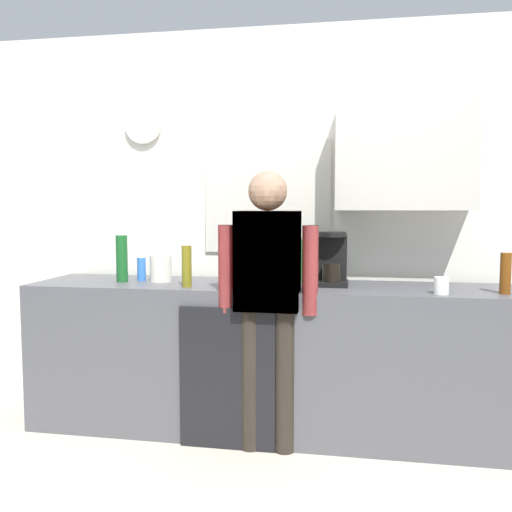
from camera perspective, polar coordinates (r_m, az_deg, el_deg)
ground_plane at (r=3.43m, az=1.15°, el=-19.09°), size 8.00×8.00×0.00m
kitchen_counter at (r=3.56m, az=1.95°, el=-10.33°), size 3.07×0.64×0.92m
dishwasher_panel at (r=3.30m, az=-2.95°, el=-12.41°), size 0.56×0.02×0.83m
back_wall_assembly at (r=3.82m, az=4.30°, el=4.35°), size 4.67×0.42×2.60m
coffee_maker at (r=3.46m, az=7.74°, el=-0.55°), size 0.20×0.20×0.33m
bottle_green_wine at (r=3.69m, az=-13.51°, el=-0.25°), size 0.07×0.07×0.30m
bottle_amber_beer at (r=3.38m, az=24.08°, el=-1.63°), size 0.06×0.06×0.23m
bottle_olive_oil at (r=3.38m, az=-7.08°, el=-1.05°), size 0.06×0.06×0.25m
bottle_dark_sauce at (r=3.66m, az=1.03°, el=-1.09°), size 0.06×0.06×0.18m
bottle_clear_soda at (r=3.56m, az=4.03°, el=-0.47°), size 0.09×0.09×0.28m
cup_white_mug at (r=3.25m, az=18.36°, el=-2.88°), size 0.08×0.08×0.10m
dish_soap at (r=3.73m, az=-11.59°, el=-1.28°), size 0.06×0.06×0.18m
storage_canister at (r=3.66m, az=-9.68°, el=-1.26°), size 0.14×0.14×0.17m
person_at_sink at (r=3.17m, az=1.18°, el=-3.22°), size 0.57×0.22×1.60m
person_guest at (r=3.17m, az=1.18°, el=-3.22°), size 0.57×0.22×1.60m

